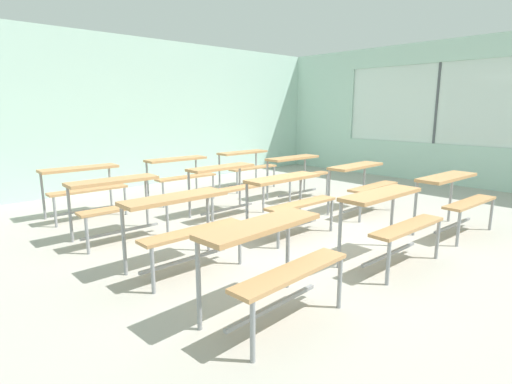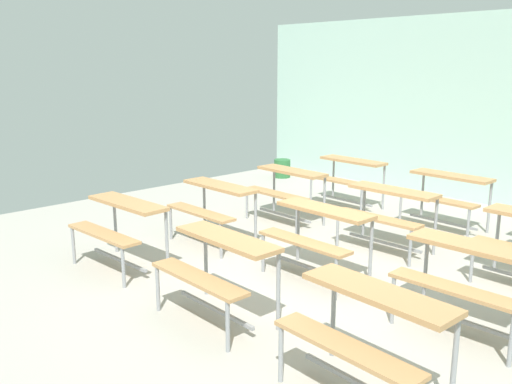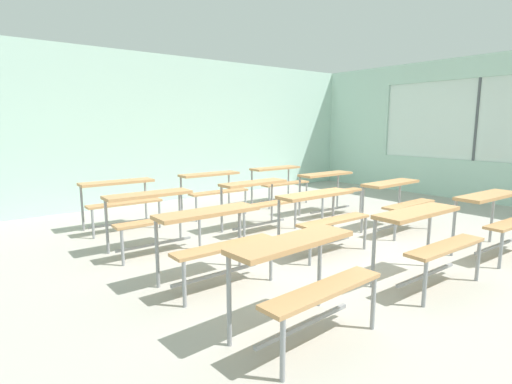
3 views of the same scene
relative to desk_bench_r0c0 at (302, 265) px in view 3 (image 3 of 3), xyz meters
The scene contains 15 objects.
ground 2.27m from the desk_bench_r0c0, 35.65° to the left, with size 10.00×9.00×0.05m, color #ADA89E.
wall_back 6.12m from the desk_bench_r0c0, 72.89° to the left, with size 10.00×0.12×3.00m, color silver.
wall_right 6.93m from the desk_bench_r0c0, ahead, with size 0.12×9.00×3.00m.
desk_bench_r0c0 is the anchor object (origin of this frame).
desk_bench_r0c1 1.71m from the desk_bench_r0c0, ahead, with size 1.11×0.61×0.74m.
desk_bench_r0c2 3.29m from the desk_bench_r0c0, ahead, with size 1.12×0.63×0.74m.
desk_bench_r1c0 1.29m from the desk_bench_r0c0, 88.81° to the left, with size 1.10×0.59×0.74m.
desk_bench_r1c1 2.14m from the desk_bench_r0c0, 38.93° to the left, with size 1.10×0.60×0.74m.
desk_bench_r1c2 3.56m from the desk_bench_r0c0, 21.99° to the left, with size 1.12×0.62×0.74m.
desk_bench_r2c0 2.65m from the desk_bench_r0c0, 90.54° to the left, with size 1.11×0.61×0.74m.
desk_bench_r2c1 3.12m from the desk_bench_r0c0, 57.79° to the left, with size 1.11×0.61×0.74m.
desk_bench_r2c2 4.31m from the desk_bench_r0c0, 38.93° to the left, with size 1.11×0.60×0.74m.
desk_bench_r3c0 4.00m from the desk_bench_r0c0, 89.47° to the left, with size 1.11×0.61×0.74m.
desk_bench_r3c1 4.33m from the desk_bench_r0c0, 66.95° to the left, with size 1.11×0.62×0.74m.
desk_bench_r3c2 5.19m from the desk_bench_r0c0, 50.72° to the left, with size 1.10×0.59×0.74m.
Camera 3 is at (-3.80, -3.30, 1.60)m, focal length 28.00 mm.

